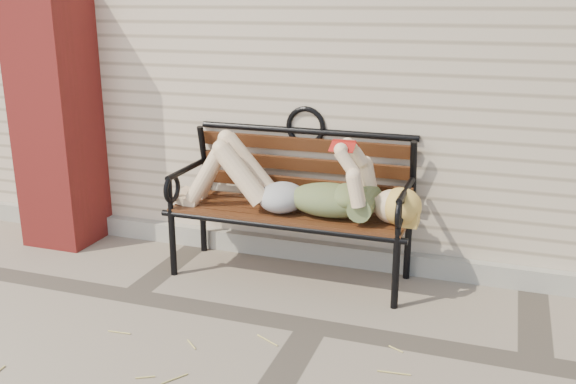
% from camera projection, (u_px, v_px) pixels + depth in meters
% --- Properties ---
extents(ground, '(80.00, 80.00, 0.00)m').
position_uv_depth(ground, '(313.00, 326.00, 3.82)').
color(ground, '#7B6C5E').
rests_on(ground, ground).
extents(house_wall, '(8.00, 4.00, 3.00)m').
position_uv_depth(house_wall, '(407.00, 39.00, 6.10)').
color(house_wall, '#C4B099').
rests_on(house_wall, ground).
extents(foundation_strip, '(8.00, 0.10, 0.15)m').
position_uv_depth(foundation_strip, '(352.00, 256.00, 4.68)').
color(foundation_strip, '#9A978B').
rests_on(foundation_strip, ground).
extents(brick_pillar, '(0.50, 0.50, 2.00)m').
position_uv_depth(brick_pillar, '(57.00, 117.00, 4.93)').
color(brick_pillar, '#A72825').
rests_on(brick_pillar, ground).
extents(garden_bench, '(1.77, 0.71, 1.15)m').
position_uv_depth(garden_bench, '(295.00, 184.00, 4.43)').
color(garden_bench, black).
rests_on(garden_bench, ground).
extents(reading_woman, '(1.67, 0.38, 0.53)m').
position_uv_depth(reading_woman, '(290.00, 184.00, 4.28)').
color(reading_woman, '#0A3A4B').
rests_on(reading_woman, ground).
extents(straw_scatter, '(2.88, 1.74, 0.01)m').
position_uv_depth(straw_scatter, '(136.00, 384.00, 3.24)').
color(straw_scatter, tan).
rests_on(straw_scatter, ground).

